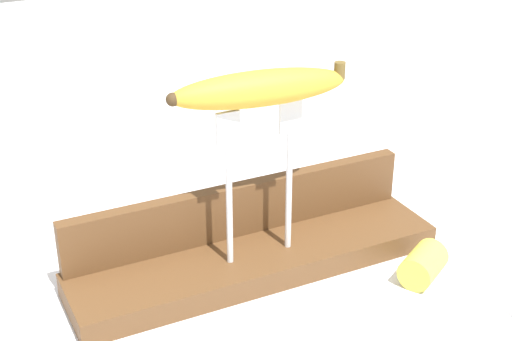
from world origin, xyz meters
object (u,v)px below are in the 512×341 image
at_px(fork_stand_center, 260,168).
at_px(banana_chunk_near, 423,264).
at_px(fork_fallen_far, 500,324).
at_px(banana_raised_center, 260,88).

xyz_separation_m(fork_stand_center, banana_chunk_near, (0.16, -0.09, -0.11)).
relative_size(fork_fallen_far, banana_chunk_near, 2.41).
relative_size(fork_stand_center, banana_raised_center, 0.91).
distance_m(banana_raised_center, fork_fallen_far, 0.34).
height_order(banana_raised_center, banana_chunk_near, banana_raised_center).
height_order(fork_stand_center, banana_raised_center, banana_raised_center).
bearing_deg(banana_chunk_near, fork_stand_center, 150.36).
xyz_separation_m(banana_raised_center, banana_chunk_near, (0.16, -0.09, -0.20)).
distance_m(fork_stand_center, banana_raised_center, 0.09).
xyz_separation_m(fork_fallen_far, banana_chunk_near, (-0.02, 0.11, 0.02)).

